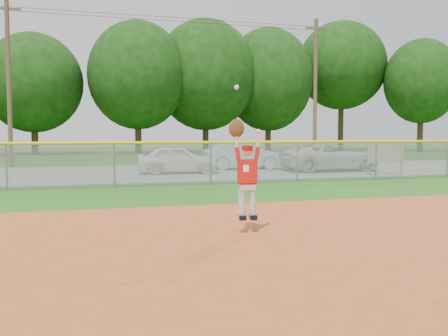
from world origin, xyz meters
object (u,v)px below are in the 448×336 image
(car_white_a, at_px, (178,159))
(car_white_b, at_px, (331,157))
(ballplayer, at_px, (246,170))
(car_blue, at_px, (244,156))
(sponsor_sign, at_px, (386,154))

(car_white_a, bearing_deg, car_white_b, -86.99)
(car_white_b, distance_m, ballplayer, 15.57)
(car_white_a, xyz_separation_m, car_blue, (3.68, 1.66, 0.04))
(car_blue, height_order, ballplayer, ballplayer)
(car_white_a, distance_m, ballplayer, 13.61)
(car_white_b, bearing_deg, sponsor_sign, -155.19)
(car_white_a, height_order, ballplayer, ballplayer)
(sponsor_sign, xyz_separation_m, ballplayer, (-9.88, -10.31, 0.22))
(car_white_a, bearing_deg, car_blue, -58.03)
(ballplayer, bearing_deg, car_blue, 71.62)
(car_blue, xyz_separation_m, car_white_b, (3.61, -2.26, -0.01))
(car_white_b, bearing_deg, ballplayer, 145.99)
(car_blue, relative_size, car_white_b, 0.85)
(car_white_a, distance_m, car_white_b, 7.31)
(car_white_b, bearing_deg, car_white_a, 85.11)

